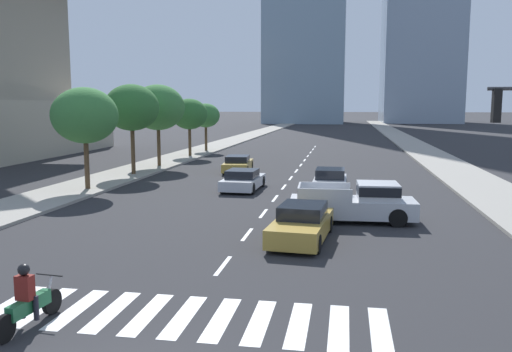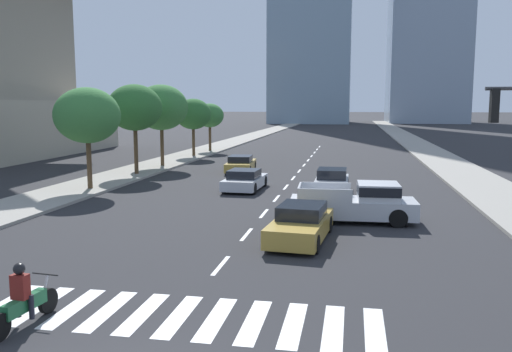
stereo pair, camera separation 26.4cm
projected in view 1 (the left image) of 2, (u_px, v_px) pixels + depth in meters
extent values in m
cube|color=gray|center=(465.00, 176.00, 36.28)|extent=(4.00, 260.00, 0.15)
cube|color=gray|center=(141.00, 169.00, 40.24)|extent=(4.00, 260.00, 0.15)
cube|color=silver|center=(10.00, 304.00, 13.06)|extent=(0.45, 2.56, 0.01)
cube|color=silver|center=(43.00, 306.00, 12.91)|extent=(0.45, 2.56, 0.01)
cube|color=silver|center=(77.00, 309.00, 12.76)|extent=(0.45, 2.56, 0.01)
cube|color=silver|center=(112.00, 311.00, 12.61)|extent=(0.45, 2.56, 0.01)
cube|color=silver|center=(147.00, 314.00, 12.46)|extent=(0.45, 2.56, 0.01)
cube|color=silver|center=(184.00, 316.00, 12.31)|extent=(0.45, 2.56, 0.01)
cube|color=silver|center=(221.00, 319.00, 12.15)|extent=(0.45, 2.56, 0.01)
cube|color=silver|center=(259.00, 322.00, 12.00)|extent=(0.45, 2.56, 0.01)
cube|color=silver|center=(299.00, 324.00, 11.85)|extent=(0.45, 2.56, 0.01)
cube|color=silver|center=(339.00, 327.00, 11.70)|extent=(0.45, 2.56, 0.01)
cube|color=silver|center=(380.00, 330.00, 11.55)|extent=(0.45, 2.56, 0.01)
cube|color=silver|center=(223.00, 265.00, 16.21)|extent=(0.14, 2.00, 0.01)
cube|color=silver|center=(247.00, 234.00, 20.12)|extent=(0.14, 2.00, 0.01)
cube|color=silver|center=(263.00, 213.00, 24.03)|extent=(0.14, 2.00, 0.01)
cube|color=silver|center=(275.00, 198.00, 27.93)|extent=(0.14, 2.00, 0.01)
cube|color=silver|center=(284.00, 187.00, 31.84)|extent=(0.14, 2.00, 0.01)
cube|color=silver|center=(291.00, 178.00, 35.75)|extent=(0.14, 2.00, 0.01)
cube|color=silver|center=(296.00, 171.00, 39.65)|extent=(0.14, 2.00, 0.01)
cube|color=silver|center=(301.00, 165.00, 43.56)|extent=(0.14, 2.00, 0.01)
cube|color=silver|center=(305.00, 160.00, 47.47)|extent=(0.14, 2.00, 0.01)
cube|color=silver|center=(308.00, 156.00, 51.38)|extent=(0.14, 2.00, 0.01)
cube|color=silver|center=(311.00, 152.00, 55.28)|extent=(0.14, 2.00, 0.01)
cube|color=silver|center=(313.00, 149.00, 59.19)|extent=(0.14, 2.00, 0.01)
cube|color=silver|center=(315.00, 147.00, 63.10)|extent=(0.14, 2.00, 0.01)
cylinder|color=black|center=(52.00, 302.00, 12.42)|extent=(0.17, 0.61, 0.60)
cylinder|color=black|center=(4.00, 329.00, 10.91)|extent=(0.17, 0.61, 0.60)
cube|color=#1E6038|center=(29.00, 305.00, 11.64)|extent=(0.34, 1.28, 0.32)
cylinder|color=#B2B2B7|center=(49.00, 291.00, 12.29)|extent=(0.09, 0.32, 0.67)
cylinder|color=black|center=(49.00, 275.00, 12.28)|extent=(0.70, 0.10, 0.04)
cube|color=maroon|center=(25.00, 288.00, 11.48)|extent=(0.38, 0.27, 0.55)
sphere|color=black|center=(24.00, 270.00, 11.43)|extent=(0.26, 0.26, 0.26)
cylinder|color=black|center=(22.00, 306.00, 11.69)|extent=(0.13, 0.13, 0.55)
cylinder|color=black|center=(36.00, 308.00, 11.60)|extent=(0.13, 0.13, 0.55)
cube|color=#B7BABF|center=(352.00, 207.00, 22.37)|extent=(5.34, 2.22, 0.75)
cube|color=#B7BABF|center=(378.00, 191.00, 22.14)|extent=(1.76, 1.91, 0.70)
cube|color=black|center=(378.00, 189.00, 22.13)|extent=(1.78, 1.95, 0.39)
cube|color=#B7BABF|center=(325.00, 188.00, 23.37)|extent=(2.21, 0.18, 0.55)
cube|color=#B7BABF|center=(325.00, 196.00, 21.49)|extent=(2.21, 0.18, 0.55)
cube|color=#B7BABF|center=(299.00, 191.00, 22.57)|extent=(0.16, 1.92, 0.55)
cylinder|color=black|center=(392.00, 209.00, 23.05)|extent=(0.77, 0.29, 0.76)
cylinder|color=black|center=(398.00, 218.00, 21.30)|extent=(0.77, 0.29, 0.76)
cylinder|color=black|center=(311.00, 207.00, 23.50)|extent=(0.77, 0.29, 0.76)
cylinder|color=black|center=(309.00, 216.00, 21.75)|extent=(0.77, 0.29, 0.76)
cube|color=#B7BABF|center=(243.00, 182.00, 30.77)|extent=(2.05, 4.32, 0.58)
cube|color=black|center=(242.00, 174.00, 30.50)|extent=(1.73, 1.97, 0.47)
cylinder|color=black|center=(235.00, 180.00, 32.37)|extent=(0.24, 0.65, 0.64)
cylinder|color=black|center=(262.00, 181.00, 32.01)|extent=(0.24, 0.65, 0.64)
cylinder|color=black|center=(223.00, 188.00, 29.57)|extent=(0.24, 0.65, 0.64)
cylinder|color=black|center=(252.00, 189.00, 29.21)|extent=(0.24, 0.65, 0.64)
cube|color=#B7BABF|center=(330.00, 185.00, 29.39)|extent=(1.81, 4.53, 0.70)
cube|color=black|center=(330.00, 173.00, 29.53)|extent=(1.59, 2.04, 0.53)
cylinder|color=black|center=(344.00, 193.00, 27.77)|extent=(0.22, 0.64, 0.64)
cylinder|color=black|center=(314.00, 192.00, 28.05)|extent=(0.22, 0.64, 0.64)
cylinder|color=black|center=(345.00, 184.00, 30.78)|extent=(0.22, 0.64, 0.64)
cylinder|color=black|center=(317.00, 184.00, 31.06)|extent=(0.22, 0.64, 0.64)
cube|color=#B28E38|center=(238.00, 166.00, 39.07)|extent=(2.15, 4.77, 0.61)
cube|color=black|center=(238.00, 159.00, 38.77)|extent=(1.74, 2.21, 0.45)
cylinder|color=black|center=(230.00, 165.00, 40.73)|extent=(0.27, 0.65, 0.64)
cylinder|color=black|center=(251.00, 165.00, 40.57)|extent=(0.27, 0.65, 0.64)
cylinder|color=black|center=(224.00, 170.00, 37.61)|extent=(0.27, 0.65, 0.64)
cylinder|color=black|center=(247.00, 170.00, 37.45)|extent=(0.27, 0.65, 0.64)
cube|color=#B28E38|center=(301.00, 227.00, 19.18)|extent=(2.20, 4.66, 0.67)
cube|color=black|center=(303.00, 211.00, 19.31)|extent=(1.76, 2.17, 0.49)
cylinder|color=black|center=(317.00, 244.00, 17.52)|extent=(0.28, 0.66, 0.64)
cylinder|color=black|center=(270.00, 241.00, 17.94)|extent=(0.28, 0.66, 0.64)
cylinder|color=black|center=(329.00, 224.00, 20.46)|extent=(0.28, 0.66, 0.64)
cylinder|color=black|center=(288.00, 222.00, 20.87)|extent=(0.28, 0.66, 0.64)
cube|color=black|center=(496.00, 106.00, 13.96)|extent=(0.20, 0.28, 0.90)
sphere|color=red|center=(497.00, 94.00, 13.92)|extent=(0.18, 0.18, 0.18)
sphere|color=orange|center=(496.00, 106.00, 13.96)|extent=(0.18, 0.18, 0.18)
sphere|color=green|center=(496.00, 117.00, 14.00)|extent=(0.18, 0.18, 0.18)
cylinder|color=#4C3823|center=(87.00, 165.00, 30.13)|extent=(0.28, 0.28, 2.71)
ellipsoid|color=#387538|center=(85.00, 115.00, 29.75)|extent=(3.74, 3.74, 3.18)
cylinder|color=#4C3823|center=(133.00, 152.00, 36.63)|extent=(0.28, 0.28, 3.11)
ellipsoid|color=#2D662D|center=(132.00, 108.00, 36.22)|extent=(3.77, 3.77, 3.20)
cylinder|color=#4C3823|center=(159.00, 147.00, 41.67)|extent=(0.28, 0.28, 2.93)
ellipsoid|color=#387538|center=(158.00, 107.00, 41.25)|extent=(4.20, 4.20, 3.57)
cylinder|color=#4C3823|center=(190.00, 142.00, 49.90)|extent=(0.28, 0.28, 2.59)
ellipsoid|color=#2D662D|center=(189.00, 114.00, 49.55)|extent=(3.40, 3.40, 2.89)
cylinder|color=#4C3823|center=(206.00, 139.00, 55.64)|extent=(0.28, 0.28, 2.53)
ellipsoid|color=#387538|center=(206.00, 115.00, 55.31)|extent=(2.96, 2.96, 2.51)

